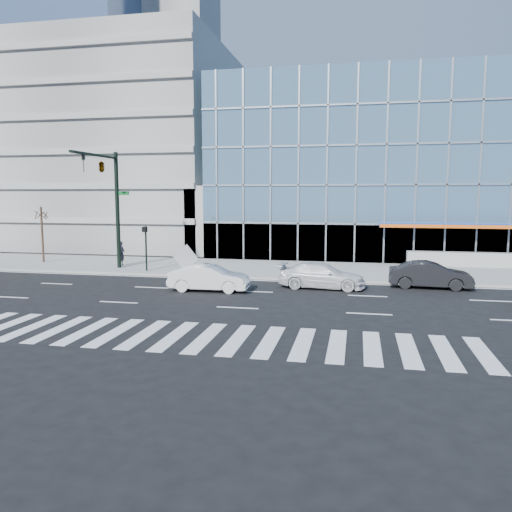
# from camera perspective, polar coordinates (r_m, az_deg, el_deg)

# --- Properties ---
(ground) EXTENTS (160.00, 160.00, 0.00)m
(ground) POSITION_cam_1_polar(r_m,az_deg,el_deg) (27.23, -0.14, -4.09)
(ground) COLOR black
(ground) RESTS_ON ground
(sidewalk) EXTENTS (120.00, 8.00, 0.15)m
(sidewalk) POSITION_cam_1_polar(r_m,az_deg,el_deg) (34.97, 2.51, -1.49)
(sidewalk) COLOR gray
(sidewalk) RESTS_ON ground
(theatre_building) EXTENTS (42.00, 26.00, 15.00)m
(theatre_building) POSITION_cam_1_polar(r_m,az_deg,el_deg) (52.92, 21.14, 8.99)
(theatre_building) COLOR #6F9AB9
(theatre_building) RESTS_ON ground
(parking_garage) EXTENTS (24.00, 24.00, 20.00)m
(parking_garage) POSITION_cam_1_polar(r_m,az_deg,el_deg) (58.21, -14.69, 11.48)
(parking_garage) COLOR gray
(parking_garage) RESTS_ON ground
(ramp_block) EXTENTS (6.00, 8.00, 6.00)m
(ramp_block) POSITION_cam_1_polar(r_m,az_deg,el_deg) (45.67, -2.96, 4.19)
(ramp_block) COLOR gray
(ramp_block) RESTS_ON ground
(tower_far_west) EXTENTS (16.00, 16.00, 76.00)m
(tower_far_west) POSITION_cam_1_polar(r_m,az_deg,el_deg) (102.00, -18.76, 25.39)
(tower_far_west) COLOR slate
(tower_far_west) RESTS_ON ground
(tower_far_mid) EXTENTS (13.00, 13.00, 60.00)m
(tower_far_mid) POSITION_cam_1_polar(r_m,az_deg,el_deg) (112.97, -24.40, 19.07)
(tower_far_mid) COLOR slate
(tower_far_mid) RESTS_ON ground
(tower_backdrop) EXTENTS (14.00, 14.00, 48.00)m
(tower_backdrop) POSITION_cam_1_polar(r_m,az_deg,el_deg) (104.17, -8.95, 17.31)
(tower_backdrop) COLOR gray
(tower_backdrop) RESTS_ON ground
(traffic_signal) EXTENTS (1.14, 5.74, 8.00)m
(traffic_signal) POSITION_cam_1_polar(r_m,az_deg,el_deg) (34.85, -16.73, 8.23)
(traffic_signal) COLOR black
(traffic_signal) RESTS_ON sidewalk
(ped_signal_post) EXTENTS (0.30, 0.33, 3.00)m
(ped_signal_post) POSITION_cam_1_polar(r_m,az_deg,el_deg) (34.21, -12.51, 1.64)
(ped_signal_post) COLOR black
(ped_signal_post) RESTS_ON sidewalk
(street_tree_near) EXTENTS (1.10, 1.10, 4.23)m
(street_tree_near) POSITION_cam_1_polar(r_m,az_deg,el_deg) (41.02, -23.34, 4.40)
(street_tree_near) COLOR #332319
(street_tree_near) RESTS_ON sidewalk
(white_suv) EXTENTS (4.94, 2.22, 1.41)m
(white_suv) POSITION_cam_1_polar(r_m,az_deg,el_deg) (28.39, 7.52, -2.25)
(white_suv) COLOR silver
(white_suv) RESTS_ON ground
(white_sedan) EXTENTS (4.45, 1.70, 1.45)m
(white_sedan) POSITION_cam_1_polar(r_m,az_deg,el_deg) (27.45, -5.39, -2.50)
(white_sedan) COLOR silver
(white_sedan) RESTS_ON ground
(dark_sedan) EXTENTS (4.62, 1.83, 1.50)m
(dark_sedan) POSITION_cam_1_polar(r_m,az_deg,el_deg) (29.79, 19.29, -2.07)
(dark_sedan) COLOR black
(dark_sedan) RESTS_ON ground
(pedestrian) EXTENTS (0.43, 0.65, 1.78)m
(pedestrian) POSITION_cam_1_polar(r_m,az_deg,el_deg) (37.27, -15.12, 0.29)
(pedestrian) COLOR black
(pedestrian) RESTS_ON sidewalk
(tilted_panel) EXTENTS (1.83, 0.14, 1.83)m
(tilted_panel) POSITION_cam_1_polar(r_m,az_deg,el_deg) (33.64, -8.04, -0.20)
(tilted_panel) COLOR #A9A9A9
(tilted_panel) RESTS_ON sidewalk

